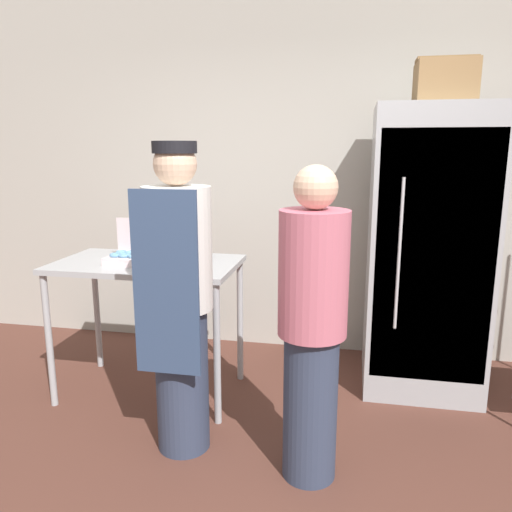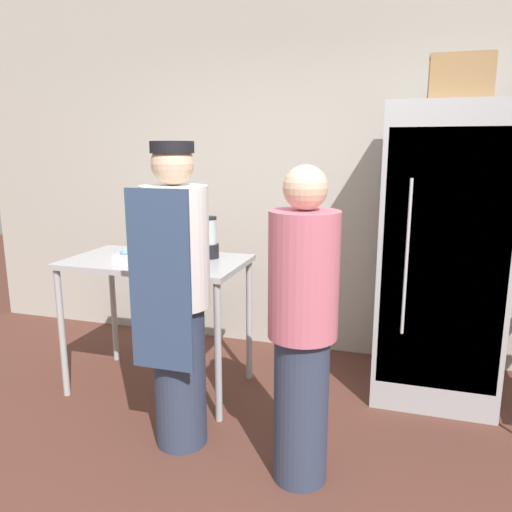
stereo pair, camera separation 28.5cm
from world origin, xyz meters
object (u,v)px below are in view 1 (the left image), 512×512
(cardboard_storage_box, at_px, (445,82))
(blender_pitcher, at_px, (201,241))
(refrigerator, at_px, (427,252))
(person_customer, at_px, (312,326))
(donut_box, at_px, (128,256))
(person_baker, at_px, (179,297))

(cardboard_storage_box, bearing_deg, blender_pitcher, -169.68)
(refrigerator, height_order, person_customer, refrigerator)
(donut_box, relative_size, person_baker, 0.16)
(blender_pitcher, bearing_deg, refrigerator, 12.49)
(donut_box, height_order, person_customer, person_customer)
(blender_pitcher, bearing_deg, person_customer, -45.70)
(person_customer, bearing_deg, refrigerator, 60.21)
(blender_pitcher, height_order, person_baker, person_baker)
(cardboard_storage_box, relative_size, person_customer, 0.23)
(donut_box, bearing_deg, blender_pitcher, 24.95)
(person_baker, distance_m, person_customer, 0.74)
(refrigerator, distance_m, blender_pitcher, 1.55)
(blender_pitcher, bearing_deg, cardboard_storage_box, 10.32)
(refrigerator, bearing_deg, cardboard_storage_box, -65.66)
(cardboard_storage_box, bearing_deg, donut_box, -166.23)
(refrigerator, bearing_deg, person_baker, -142.59)
(person_baker, bearing_deg, person_customer, -8.79)
(person_baker, relative_size, person_customer, 1.07)
(donut_box, distance_m, cardboard_storage_box, 2.31)
(donut_box, relative_size, person_customer, 0.18)
(refrigerator, height_order, cardboard_storage_box, cardboard_storage_box)
(person_baker, xyz_separation_m, person_customer, (0.72, -0.11, -0.07))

